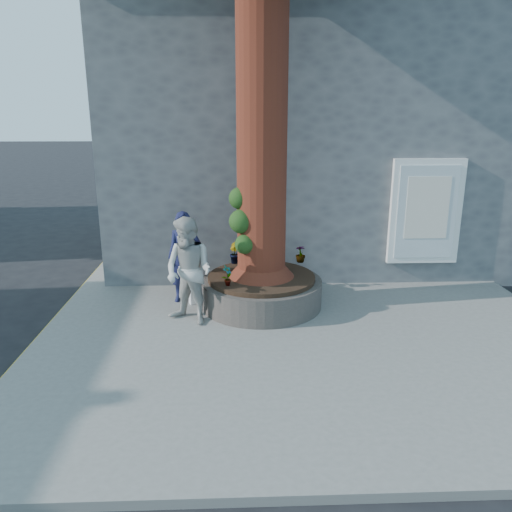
{
  "coord_description": "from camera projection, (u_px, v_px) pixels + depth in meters",
  "views": [
    {
      "loc": [
        0.34,
        -6.99,
        3.73
      ],
      "look_at": [
        0.68,
        1.51,
        1.25
      ],
      "focal_mm": 35.0,
      "sensor_mm": 36.0,
      "label": 1
    }
  ],
  "objects": [
    {
      "name": "plant_d",
      "position": [
        276.0,
        254.0,
        10.27
      ],
      "size": [
        0.31,
        0.33,
        0.34
      ],
      "primitive_type": "imported",
      "rotation": [
        0.0,
        0.0,
        4.83
      ],
      "color": "gray",
      "rests_on": "planter"
    },
    {
      "name": "stone_shop",
      "position": [
        314.0,
        132.0,
        13.85
      ],
      "size": [
        10.3,
        8.3,
        6.3
      ],
      "color": "#4F5155",
      "rests_on": "ground"
    },
    {
      "name": "man",
      "position": [
        185.0,
        257.0,
        9.63
      ],
      "size": [
        0.67,
        0.46,
        1.79
      ],
      "primitive_type": "imported",
      "rotation": [
        0.0,
        0.0,
        -0.05
      ],
      "color": "#15183B",
      "rests_on": "pavement"
    },
    {
      "name": "shopping_bag",
      "position": [
        195.0,
        297.0,
        9.69
      ],
      "size": [
        0.23,
        0.19,
        0.28
      ],
      "primitive_type": "cube",
      "rotation": [
        0.0,
        0.0,
        0.42
      ],
      "color": "white",
      "rests_on": "pavement"
    },
    {
      "name": "yellow_line",
      "position": [
        41.0,
        336.0,
        8.58
      ],
      "size": [
        0.1,
        30.0,
        0.01
      ],
      "primitive_type": "cube",
      "color": "yellow",
      "rests_on": "ground"
    },
    {
      "name": "woman",
      "position": [
        189.0,
        271.0,
        8.61
      ],
      "size": [
        1.16,
        1.1,
        1.89
      ],
      "primitive_type": "imported",
      "rotation": [
        0.0,
        0.0,
        -0.57
      ],
      "color": "#B2B0AA",
      "rests_on": "pavement"
    },
    {
      "name": "planter",
      "position": [
        261.0,
        291.0,
        9.57
      ],
      "size": [
        2.3,
        2.3,
        0.6
      ],
      "color": "black",
      "rests_on": "pavement"
    },
    {
      "name": "plant_a",
      "position": [
        227.0,
        276.0,
        8.89
      ],
      "size": [
        0.22,
        0.24,
        0.38
      ],
      "primitive_type": "imported",
      "rotation": [
        0.0,
        0.0,
        0.96
      ],
      "color": "gray",
      "rests_on": "planter"
    },
    {
      "name": "pavement",
      "position": [
        304.0,
        329.0,
        8.74
      ],
      "size": [
        9.0,
        8.0,
        0.12
      ],
      "primitive_type": "cube",
      "color": "slate",
      "rests_on": "ground"
    },
    {
      "name": "ground",
      "position": [
        216.0,
        361.0,
        7.74
      ],
      "size": [
        120.0,
        120.0,
        0.0
      ],
      "primitive_type": "plane",
      "color": "black",
      "rests_on": "ground"
    },
    {
      "name": "plant_b",
      "position": [
        234.0,
        253.0,
        10.22
      ],
      "size": [
        0.29,
        0.3,
        0.42
      ],
      "primitive_type": "imported",
      "rotation": [
        0.0,
        0.0,
        1.91
      ],
      "color": "gray",
      "rests_on": "planter"
    },
    {
      "name": "plant_c",
      "position": [
        301.0,
        254.0,
        10.28
      ],
      "size": [
        0.22,
        0.22,
        0.36
      ],
      "primitive_type": "imported",
      "rotation": [
        0.0,
        0.0,
        3.27
      ],
      "color": "gray",
      "rests_on": "planter"
    }
  ]
}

